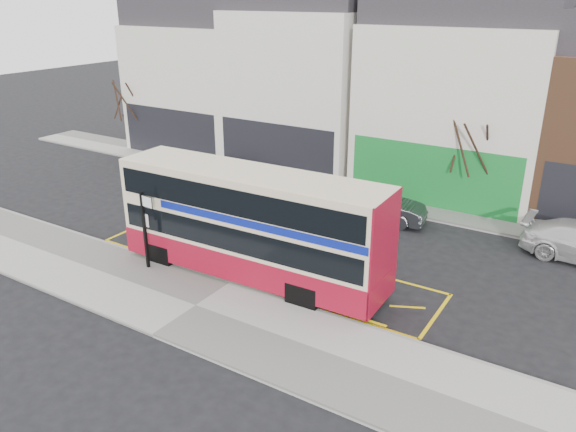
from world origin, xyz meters
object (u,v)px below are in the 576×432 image
Objects in this scene: street_tree_right at (474,133)px; bus_stop_post at (145,223)px; car_grey at (377,206)px; street_tree_left at (127,90)px; double_decker_bus at (252,224)px; car_silver at (224,170)px.

bus_stop_post is at bearing -124.48° from street_tree_right.
street_tree_left is at bearing 72.19° from car_grey.
double_decker_bus reaches higher than car_grey.
car_grey is 5.51m from street_tree_right.
bus_stop_post is at bearing -41.62° from street_tree_left.
car_silver is (-4.25, 10.06, -1.23)m from bus_stop_post.
bus_stop_post is at bearing 141.66° from car_grey.
street_tree_right is at bearing -74.35° from car_silver.
bus_stop_post is 0.51× the size of street_tree_left.
bus_stop_post is 0.67× the size of car_grey.
street_tree_right reaches higher than car_grey.
street_tree_right reaches higher than car_silver.
bus_stop_post is 0.70× the size of car_silver.
double_decker_bus is at bearing 29.81° from bus_stop_post.
street_tree_left is at bearing 147.19° from double_decker_bus.
car_silver is 0.96× the size of car_grey.
car_grey is (5.25, 9.31, -1.22)m from bus_stop_post.
car_grey is 0.76× the size of street_tree_left.
car_grey is 19.61m from street_tree_left.
car_silver is at bearing 117.79° from bus_stop_post.
double_decker_bus is 2.31× the size of car_grey.
double_decker_bus is at bearing -114.48° from street_tree_right.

